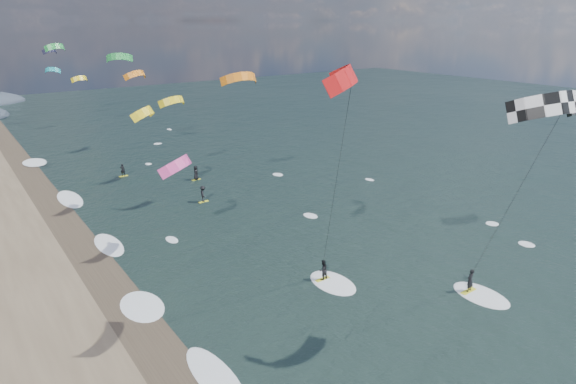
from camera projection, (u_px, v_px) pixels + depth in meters
ground at (426, 362)px, 27.34m from camera, size 260.00×260.00×0.00m
wet_sand_strip at (157, 350)px, 28.32m from camera, size 3.00×240.00×0.00m
kitesurfer_near_a at (544, 152)px, 24.88m from camera, size 7.84×8.62×15.63m
kitesurfer_near_b at (343, 158)px, 27.90m from camera, size 6.89×9.06×16.65m
far_kitesurfers at (188, 183)px, 54.75m from camera, size 7.83×15.01×1.80m
bg_kite_field at (124, 79)px, 60.83m from camera, size 13.09×71.60×8.19m
shoreline_surf at (147, 307)px, 32.61m from camera, size 2.40×79.40×0.11m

